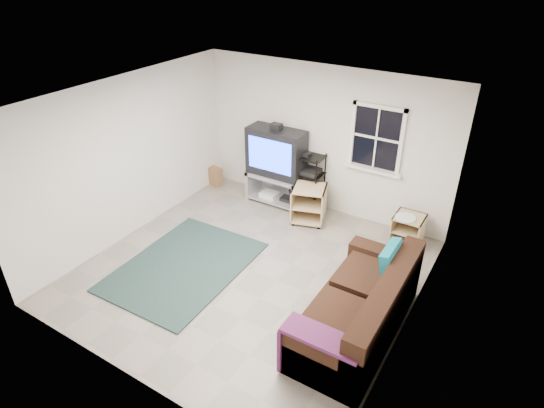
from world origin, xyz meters
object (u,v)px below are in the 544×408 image
Objects in this scene: side_table_left at (309,202)px; sofa at (360,310)px; av_rack at (307,185)px; side_table_right at (408,227)px; tv_unit at (276,160)px.

sofa reaches higher than side_table_left.
side_table_left is at bearing -56.03° from av_rack.
av_rack is 2.05× the size of side_table_right.
side_table_right is at bearing 6.29° from side_table_left.
av_rack is 0.40m from side_table_left.
av_rack is 1.57× the size of side_table_left.
av_rack reaches higher than side_table_left.
sofa is (2.60, -2.33, -0.50)m from tv_unit.
sofa is (0.08, -2.27, 0.05)m from side_table_right.
side_table_right is (2.52, -0.06, -0.56)m from tv_unit.
sofa is at bearing -87.92° from side_table_right.
side_table_left is at bearing -16.77° from tv_unit.
tv_unit reaches higher than sofa.
side_table_right is (1.91, -0.13, -0.18)m from av_rack.
tv_unit reaches higher than side_table_right.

